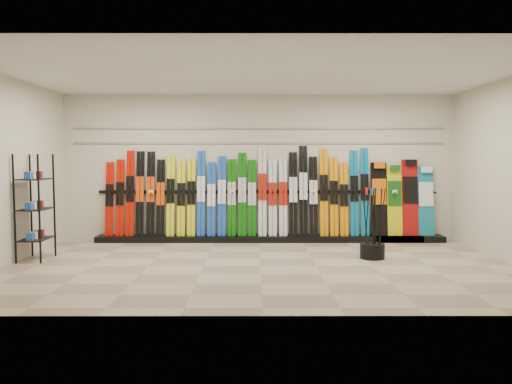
{
  "coord_description": "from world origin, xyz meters",
  "views": [
    {
      "loc": [
        -0.09,
        -7.78,
        1.71
      ],
      "look_at": [
        -0.07,
        1.0,
        1.1
      ],
      "focal_mm": 35.0,
      "sensor_mm": 36.0,
      "label": 1
    }
  ],
  "objects": [
    {
      "name": "accessory_rack",
      "position": [
        -3.75,
        0.48,
        0.88
      ],
      "size": [
        0.4,
        0.6,
        1.77
      ],
      "primitive_type": "cube",
      "color": "black",
      "rests_on": "floor"
    },
    {
      "name": "ski_poles",
      "position": [
        1.91,
        0.55,
        0.61
      ],
      "size": [
        0.39,
        0.29,
        1.18
      ],
      "color": "black",
      "rests_on": "pole_bin"
    },
    {
      "name": "snowboards",
      "position": [
        2.93,
        2.35,
        0.85
      ],
      "size": [
        1.28,
        0.24,
        1.55
      ],
      "color": "black",
      "rests_on": "ski_rack_base"
    },
    {
      "name": "back_wall",
      "position": [
        0.0,
        2.5,
        1.5
      ],
      "size": [
        8.0,
        0.0,
        8.0
      ],
      "primitive_type": "plane",
      "rotation": [
        1.57,
        0.0,
        0.0
      ],
      "color": "beige",
      "rests_on": "floor"
    },
    {
      "name": "slatwall_rail_1",
      "position": [
        0.0,
        2.48,
        2.3
      ],
      "size": [
        7.6,
        0.02,
        0.03
      ],
      "primitive_type": "cube",
      "color": "gray",
      "rests_on": "back_wall"
    },
    {
      "name": "left_wall",
      "position": [
        -4.0,
        0.0,
        1.5
      ],
      "size": [
        0.0,
        5.0,
        5.0
      ],
      "primitive_type": "plane",
      "rotation": [
        1.57,
        0.0,
        1.57
      ],
      "color": "beige",
      "rests_on": "floor"
    },
    {
      "name": "pole_bin",
      "position": [
        1.91,
        0.57,
        0.12
      ],
      "size": [
        0.41,
        0.41,
        0.25
      ],
      "primitive_type": "cylinder",
      "color": "black",
      "rests_on": "floor"
    },
    {
      "name": "ski_rack_base",
      "position": [
        0.22,
        2.28,
        0.06
      ],
      "size": [
        8.0,
        0.4,
        0.12
      ],
      "primitive_type": "cube",
      "color": "black",
      "rests_on": "floor"
    },
    {
      "name": "floor",
      "position": [
        0.0,
        0.0,
        0.0
      ],
      "size": [
        8.0,
        8.0,
        0.0
      ],
      "primitive_type": "plane",
      "color": "gray",
      "rests_on": "ground"
    },
    {
      "name": "ceiling",
      "position": [
        0.0,
        0.0,
        3.0
      ],
      "size": [
        8.0,
        8.0,
        0.0
      ],
      "primitive_type": "plane",
      "rotation": [
        3.14,
        0.0,
        0.0
      ],
      "color": "silver",
      "rests_on": "back_wall"
    },
    {
      "name": "slatwall_rail_0",
      "position": [
        0.0,
        2.48,
        2.0
      ],
      "size": [
        7.6,
        0.02,
        0.03
      ],
      "primitive_type": "cube",
      "color": "gray",
      "rests_on": "back_wall"
    },
    {
      "name": "skis",
      "position": [
        -0.42,
        2.35,
        0.94
      ],
      "size": [
        5.38,
        0.28,
        1.83
      ],
      "color": "#C10F01",
      "rests_on": "ski_rack_base"
    }
  ]
}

